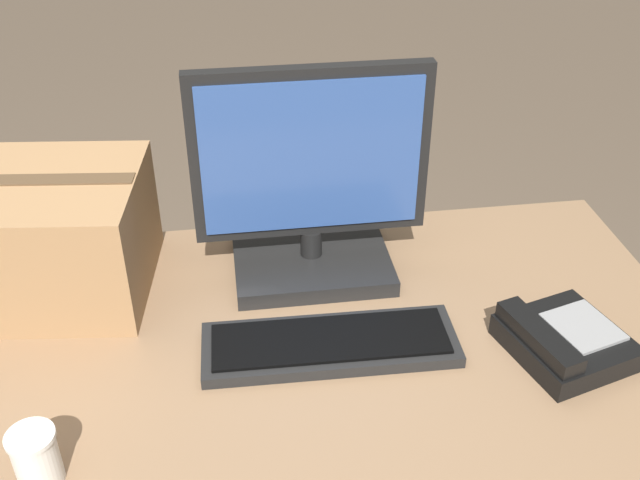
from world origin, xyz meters
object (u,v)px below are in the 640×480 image
at_px(desk_phone, 563,341).
at_px(cardboard_box, 54,235).
at_px(keyboard, 330,344).
at_px(paper_cup_right, 36,458).
at_px(monitor, 311,194).

relative_size(desk_phone, cardboard_box, 0.63).
distance_m(keyboard, desk_phone, 0.41).
xyz_separation_m(desk_phone, cardboard_box, (-0.90, 0.33, 0.09)).
bearing_deg(paper_cup_right, monitor, 45.93).
relative_size(monitor, cardboard_box, 1.20).
distance_m(monitor, keyboard, 0.30).
bearing_deg(monitor, cardboard_box, 179.17).
height_order(keyboard, cardboard_box, cardboard_box).
bearing_deg(cardboard_box, paper_cup_right, -86.01).
relative_size(monitor, keyboard, 0.99).
bearing_deg(monitor, keyboard, -90.16).
height_order(monitor, desk_phone, monitor).
relative_size(keyboard, desk_phone, 1.90).
distance_m(desk_phone, cardboard_box, 0.96).
bearing_deg(cardboard_box, monitor, -0.83).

